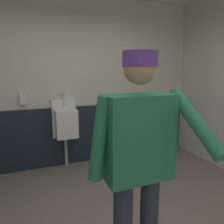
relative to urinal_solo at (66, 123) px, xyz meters
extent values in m
cube|color=beige|center=(0.20, 0.22, 0.63)|extent=(4.98, 0.12, 2.82)
cube|color=#19232D|center=(0.20, 0.14, -0.27)|extent=(4.38, 0.03, 1.01)
cube|color=white|center=(0.00, 0.13, 0.05)|extent=(0.40, 0.05, 0.65)
cube|color=white|center=(0.00, -0.04, 0.00)|extent=(0.34, 0.30, 0.45)
cylinder|color=#B7BABF|center=(0.00, 0.12, 0.34)|extent=(0.04, 0.04, 0.24)
cylinder|color=#B7BABF|center=(0.00, 0.09, -0.50)|extent=(0.05, 0.05, 0.55)
cube|color=#26724C|center=(0.11, -2.24, 0.41)|extent=(0.47, 0.24, 0.60)
cylinder|color=#26724C|center=(-0.17, -2.24, 0.43)|extent=(0.17, 0.09, 0.56)
cylinder|color=#26724C|center=(0.39, -2.47, 0.55)|extent=(0.09, 0.50, 0.39)
sphere|color=tan|center=(0.11, -2.24, 0.88)|extent=(0.22, 0.22, 0.22)
cylinder|color=#60388C|center=(0.11, -2.24, 0.94)|extent=(0.23, 0.23, 0.10)
cube|color=silver|center=(-0.62, 0.12, 0.41)|extent=(0.10, 0.07, 0.18)
camera|label=1|loc=(-0.60, -3.53, 0.88)|focal=35.55mm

